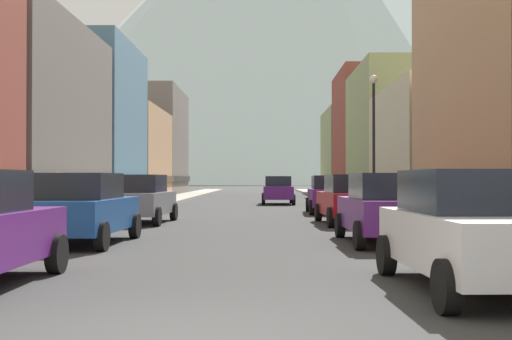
{
  "coord_description": "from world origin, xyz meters",
  "views": [
    {
      "loc": [
        0.74,
        -6.75,
        1.65
      ],
      "look_at": [
        0.26,
        30.67,
        2.11
      ],
      "focal_mm": 46.62,
      "sensor_mm": 36.0,
      "label": 1
    }
  ],
  "objects_px": {
    "car_right_3": "(330,194)",
    "pedestrian_1": "(6,204)",
    "pedestrian_0": "(58,199)",
    "car_right_0": "(472,229)",
    "car_right_2": "(350,199)",
    "potted_plant_0": "(425,204)",
    "car_right_1": "(385,208)",
    "streetlamp_right": "(374,123)",
    "potted_plant_1": "(29,211)",
    "car_left_2": "(141,199)",
    "car_left_1": "(83,208)",
    "car_driving_0": "(278,190)",
    "pedestrian_2": "(430,200)"
  },
  "relations": [
    {
      "from": "potted_plant_0",
      "to": "pedestrian_2",
      "type": "height_order",
      "value": "pedestrian_2"
    },
    {
      "from": "car_right_3",
      "to": "car_left_2",
      "type": "bearing_deg",
      "value": -137.73
    },
    {
      "from": "potted_plant_1",
      "to": "pedestrian_0",
      "type": "height_order",
      "value": "pedestrian_0"
    },
    {
      "from": "car_driving_0",
      "to": "pedestrian_2",
      "type": "height_order",
      "value": "pedestrian_2"
    },
    {
      "from": "car_right_1",
      "to": "car_driving_0",
      "type": "relative_size",
      "value": 1.01
    },
    {
      "from": "car_right_1",
      "to": "potted_plant_1",
      "type": "height_order",
      "value": "car_right_1"
    },
    {
      "from": "pedestrian_1",
      "to": "car_right_0",
      "type": "bearing_deg",
      "value": -38.55
    },
    {
      "from": "pedestrian_2",
      "to": "car_driving_0",
      "type": "bearing_deg",
      "value": 103.05
    },
    {
      "from": "car_driving_0",
      "to": "pedestrian_1",
      "type": "relative_size",
      "value": 2.54
    },
    {
      "from": "potted_plant_0",
      "to": "pedestrian_0",
      "type": "height_order",
      "value": "pedestrian_0"
    },
    {
      "from": "pedestrian_0",
      "to": "streetlamp_right",
      "type": "xyz_separation_m",
      "value": [
        11.6,
        5.63,
        3.05
      ]
    },
    {
      "from": "car_right_2",
      "to": "car_driving_0",
      "type": "xyz_separation_m",
      "value": [
        -2.2,
        18.4,
        0.0
      ]
    },
    {
      "from": "car_right_2",
      "to": "pedestrian_1",
      "type": "height_order",
      "value": "pedestrian_1"
    },
    {
      "from": "car_right_2",
      "to": "potted_plant_0",
      "type": "distance_m",
      "value": 3.85
    },
    {
      "from": "car_left_2",
      "to": "car_right_3",
      "type": "height_order",
      "value": "same"
    },
    {
      "from": "pedestrian_1",
      "to": "pedestrian_2",
      "type": "relative_size",
      "value": 1.03
    },
    {
      "from": "car_right_3",
      "to": "potted_plant_0",
      "type": "bearing_deg",
      "value": -58.78
    },
    {
      "from": "car_left_1",
      "to": "car_right_0",
      "type": "bearing_deg",
      "value": -41.56
    },
    {
      "from": "car_right_0",
      "to": "car_right_1",
      "type": "distance_m",
      "value": 7.03
    },
    {
      "from": "car_left_2",
      "to": "streetlamp_right",
      "type": "xyz_separation_m",
      "value": [
        9.15,
        3.7,
        3.09
      ]
    },
    {
      "from": "car_driving_0",
      "to": "pedestrian_2",
      "type": "bearing_deg",
      "value": -76.95
    },
    {
      "from": "car_right_1",
      "to": "streetlamp_right",
      "type": "xyz_separation_m",
      "value": [
        1.55,
        11.17,
        3.09
      ]
    },
    {
      "from": "car_driving_0",
      "to": "potted_plant_0",
      "type": "distance_m",
      "value": 17.15
    },
    {
      "from": "car_left_1",
      "to": "car_right_1",
      "type": "height_order",
      "value": "same"
    },
    {
      "from": "car_left_2",
      "to": "car_left_1",
      "type": "bearing_deg",
      "value": -90.0
    },
    {
      "from": "car_left_2",
      "to": "streetlamp_right",
      "type": "bearing_deg",
      "value": 22.03
    },
    {
      "from": "car_left_2",
      "to": "car_right_1",
      "type": "distance_m",
      "value": 10.66
    },
    {
      "from": "car_right_0",
      "to": "car_right_2",
      "type": "xyz_separation_m",
      "value": [
        0.01,
        14.0,
        0.0
      ]
    },
    {
      "from": "car_left_1",
      "to": "pedestrian_2",
      "type": "distance_m",
      "value": 11.51
    },
    {
      "from": "car_left_1",
      "to": "pedestrian_1",
      "type": "relative_size",
      "value": 2.57
    },
    {
      "from": "potted_plant_1",
      "to": "car_left_2",
      "type": "bearing_deg",
      "value": 39.13
    },
    {
      "from": "potted_plant_1",
      "to": "pedestrian_0",
      "type": "xyz_separation_m",
      "value": [
        0.75,
        0.67,
        0.37
      ]
    },
    {
      "from": "car_right_3",
      "to": "pedestrian_1",
      "type": "bearing_deg",
      "value": -126.86
    },
    {
      "from": "potted_plant_0",
      "to": "pedestrian_1",
      "type": "distance_m",
      "value": 15.54
    },
    {
      "from": "car_right_0",
      "to": "car_right_2",
      "type": "bearing_deg",
      "value": 89.98
    },
    {
      "from": "car_left_2",
      "to": "car_driving_0",
      "type": "height_order",
      "value": "same"
    },
    {
      "from": "car_left_1",
      "to": "streetlamp_right",
      "type": "distance_m",
      "value": 14.99
    },
    {
      "from": "car_right_3",
      "to": "pedestrian_1",
      "type": "distance_m",
      "value": 16.75
    },
    {
      "from": "car_driving_0",
      "to": "pedestrian_1",
      "type": "height_order",
      "value": "pedestrian_1"
    },
    {
      "from": "car_right_1",
      "to": "car_driving_0",
      "type": "bearing_deg",
      "value": 94.96
    },
    {
      "from": "car_right_3",
      "to": "car_right_2",
      "type": "bearing_deg",
      "value": -89.97
    },
    {
      "from": "pedestrian_1",
      "to": "streetlamp_right",
      "type": "xyz_separation_m",
      "value": [
        11.6,
        10.2,
        3.03
      ]
    },
    {
      "from": "potted_plant_0",
      "to": "pedestrian_1",
      "type": "height_order",
      "value": "pedestrian_1"
    },
    {
      "from": "car_right_2",
      "to": "car_right_3",
      "type": "height_order",
      "value": "same"
    },
    {
      "from": "car_right_1",
      "to": "car_left_2",
      "type": "bearing_deg",
      "value": 135.53
    },
    {
      "from": "pedestrian_0",
      "to": "car_right_0",
      "type": "bearing_deg",
      "value": -51.36
    },
    {
      "from": "pedestrian_2",
      "to": "car_right_2",
      "type": "bearing_deg",
      "value": 145.78
    },
    {
      "from": "pedestrian_1",
      "to": "pedestrian_2",
      "type": "height_order",
      "value": "pedestrian_1"
    },
    {
      "from": "car_right_3",
      "to": "pedestrian_1",
      "type": "relative_size",
      "value": 2.55
    },
    {
      "from": "car_driving_0",
      "to": "streetlamp_right",
      "type": "bearing_deg",
      "value": -75.21
    }
  ]
}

